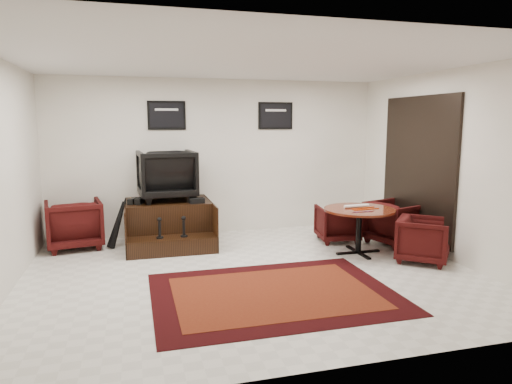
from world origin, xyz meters
The scene contains 16 objects.
ground centered at (0.00, 0.00, 0.00)m, with size 6.00×6.00×0.00m, color white.
room_shell centered at (0.41, 0.12, 1.79)m, with size 6.02×5.02×2.81m.
area_rug centered at (0.07, -0.76, 0.01)m, with size 2.87×2.15×0.01m.
shine_podium centered at (-0.96, 1.89, 0.33)m, with size 1.40×1.44×0.72m.
shine_chair centered at (-0.96, 2.04, 1.19)m, with size 0.92×0.86×0.95m, color black.
shoes_pair centered at (-1.48, 1.80, 0.77)m, with size 0.28×0.30×0.09m.
polish_kit centered at (-0.52, 1.61, 0.76)m, with size 0.24×0.16×0.08m, color black.
umbrella_black centered at (-1.77, 1.80, 0.43)m, with size 0.32×0.12×0.85m, color black, non-canonical shape.
umbrella_hooked centered at (-1.80, 1.85, 0.40)m, with size 0.30×0.11×0.79m, color black, non-canonical shape.
armchair_side centered at (-2.47, 2.03, 0.43)m, with size 0.84×0.79×0.87m, color black.
meeting_table centered at (1.85, 0.52, 0.62)m, with size 1.09×1.09×0.71m.
table_chair_back centered at (1.85, 1.29, 0.34)m, with size 0.66×0.62×0.68m, color black.
table_chair_window centered at (2.70, 0.86, 0.40)m, with size 0.78×0.73×0.80m, color black.
table_chair_corner centered at (2.56, -0.12, 0.36)m, with size 0.70×0.66×0.72m, color black.
paper_roll centered at (1.84, 0.61, 0.74)m, with size 0.05×0.05×0.42m, color white.
table_clutter centered at (1.89, 0.43, 0.72)m, with size 0.57×0.36×0.01m.
Camera 1 is at (-1.51, -5.74, 2.04)m, focal length 32.00 mm.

